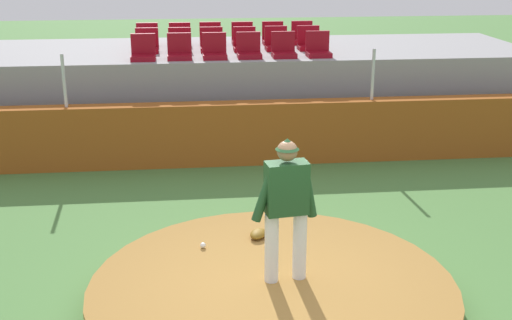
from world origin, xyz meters
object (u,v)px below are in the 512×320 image
Objects in this scene: stadium_chair_2 at (215,50)px; stadium_chair_9 at (245,43)px; stadium_chair_4 at (284,49)px; stadium_chair_14 at (210,38)px; stadium_chair_11 at (309,42)px; stadium_chair_13 at (180,39)px; stadium_chair_10 at (276,43)px; stadium_chair_12 at (147,39)px; stadium_chair_17 at (302,37)px; stadium_chair_5 at (318,49)px; fielding_glove at (258,234)px; stadium_chair_3 at (249,50)px; stadium_chair_8 at (212,44)px; pitcher at (286,200)px; stadium_chair_7 at (180,44)px; stadium_chair_1 at (180,51)px; stadium_chair_0 at (143,52)px; stadium_chair_6 at (147,45)px; baseball at (203,245)px; stadium_chair_15 at (243,38)px; stadium_chair_16 at (273,37)px.

stadium_chair_2 is 1.00× the size of stadium_chair_9.
stadium_chair_4 is 2.28m from stadium_chair_14.
stadium_chair_11 and stadium_chair_13 have the same top height.
stadium_chair_10 is 1.64m from stadium_chair_14.
stadium_chair_12 and stadium_chair_17 have the same top height.
stadium_chair_13 is at bearing -32.07° from stadium_chair_5.
fielding_glove is 0.60× the size of stadium_chair_10.
stadium_chair_3 is 0.70m from stadium_chair_4.
fielding_glove is 0.60× the size of stadium_chair_14.
stadium_chair_5 and stadium_chair_12 have the same top height.
stadium_chair_13 and stadium_chair_14 have the same top height.
stadium_chair_9 and stadium_chair_14 have the same top height.
pitcher is at bearing 94.07° from stadium_chair_8.
stadium_chair_7 is (-1.39, 0.86, 0.00)m from stadium_chair_3.
stadium_chair_14 is (-2.09, 0.89, 0.00)m from stadium_chair_11.
stadium_chair_11 is at bearing -156.18° from stadium_chair_2.
stadium_chair_3 is at bearing 51.76° from stadium_chair_17.
pitcher is 7.42m from stadium_chair_7.
stadium_chair_1 and stadium_chair_10 have the same top height.
stadium_chair_13 is 1.00× the size of stadium_chair_14.
stadium_chair_0 is at bearing 2.78° from stadium_chair_1.
stadium_chair_2 is 1.65m from stadium_chair_6.
stadium_chair_4 is at bearing 52.94° from stadium_chair_11.
stadium_chair_8 is at bearing 0.39° from stadium_chair_11.
baseball is 0.15× the size of stadium_chair_4.
baseball is 7.08m from stadium_chair_11.
stadium_chair_6 and stadium_chair_13 have the same top height.
stadium_chair_3 is at bearing 89.32° from stadium_chair_15.
stadium_chair_4 is 1.00× the size of stadium_chair_6.
stadium_chair_10 is (0.68, 0.90, 0.00)m from stadium_chair_3.
stadium_chair_17 is (3.48, 0.90, 0.00)m from stadium_chair_6.
stadium_chair_16 is (2.11, 1.77, 0.00)m from stadium_chair_1.
stadium_chair_16 is (-0.67, 0.86, 0.00)m from stadium_chair_11.
stadium_chair_17 is at bearing -139.39° from stadium_chair_2.
stadium_chair_7 is 1.67m from stadium_chair_15.
pitcher is 7.32m from stadium_chair_9.
stadium_chair_10 is at bearing 50.48° from stadium_chair_17.
stadium_chair_17 reaches higher than fielding_glove.
stadium_chair_8 is at bearing -2.40° from stadium_chair_9.
stadium_chair_15 is at bearing -179.84° from stadium_chair_13.
stadium_chair_15 is at bearing 177.51° from stadium_chair_14.
stadium_chair_4 is 1.00× the size of stadium_chair_11.
stadium_chair_17 is (1.38, 0.01, 0.00)m from stadium_chair_15.
stadium_chair_2 is at bearing 51.99° from stadium_chair_9.
stadium_chair_3 is 2.26m from stadium_chair_6.
stadium_chair_0 is at bearing 33.70° from stadium_chair_8.
stadium_chair_15 reaches higher than baseball.
stadium_chair_7 is at bearing -17.13° from stadium_chair_5.
stadium_chair_1 is at bearing 51.38° from stadium_chair_15.
stadium_chair_10 is (2.75, 0.02, 0.00)m from stadium_chair_6.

